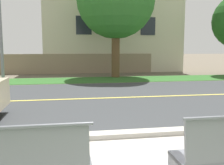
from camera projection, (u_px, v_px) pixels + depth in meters
The scene contains 8 objects.
ground_plane at pixel (88, 92), 10.74m from camera, with size 140.00×140.00×0.00m, color #665B4C.
curb_edge at pixel (108, 135), 5.21m from camera, with size 44.00×0.30×0.11m, color #ADA89E.
street_asphalt at pixel (91, 99), 9.27m from camera, with size 52.00×8.00×0.01m, color #383A3D.
road_centre_line at pixel (91, 98), 9.27m from camera, with size 48.00×0.14×0.01m, color #E0CC4C.
far_verge_grass at pixel (82, 80), 14.67m from camera, with size 48.00×2.80×0.02m, color #2D6026.
streetlamp at pixel (0, 5), 13.27m from camera, with size 0.24×2.10×6.96m.
garden_wall at pixel (63, 64), 18.46m from camera, with size 13.00×0.36×1.40m, color gray.
house_across_street at pixel (110, 29), 21.87m from camera, with size 11.35×6.91×6.81m.
Camera 1 is at (-0.76, -2.62, 1.79)m, focal length 41.55 mm.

